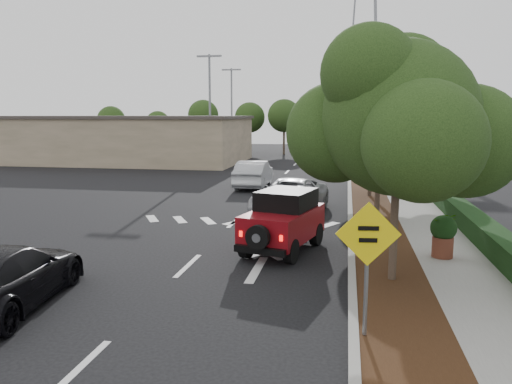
% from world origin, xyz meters
% --- Properties ---
extents(ground, '(120.00, 120.00, 0.00)m').
position_xyz_m(ground, '(0.00, 0.00, 0.00)').
color(ground, black).
rests_on(ground, ground).
extents(curb, '(0.20, 70.00, 0.15)m').
position_xyz_m(curb, '(4.60, 12.00, 0.07)').
color(curb, '#9E9B93').
rests_on(curb, ground).
extents(planting_strip, '(1.80, 70.00, 0.12)m').
position_xyz_m(planting_strip, '(5.60, 12.00, 0.06)').
color(planting_strip, black).
rests_on(planting_strip, ground).
extents(sidewalk, '(2.00, 70.00, 0.12)m').
position_xyz_m(sidewalk, '(7.50, 12.00, 0.06)').
color(sidewalk, gray).
rests_on(sidewalk, ground).
extents(hedge, '(0.80, 70.00, 0.80)m').
position_xyz_m(hedge, '(8.90, 12.00, 0.40)').
color(hedge, black).
rests_on(hedge, ground).
extents(commercial_building, '(22.00, 12.00, 4.00)m').
position_xyz_m(commercial_building, '(-16.00, 30.00, 2.00)').
color(commercial_building, '#84765B').
rests_on(commercial_building, ground).
extents(transmission_tower, '(7.00, 4.00, 28.00)m').
position_xyz_m(transmission_tower, '(6.00, 48.00, 0.00)').
color(transmission_tower, slate).
rests_on(transmission_tower, ground).
extents(street_tree_near, '(3.80, 3.80, 5.92)m').
position_xyz_m(street_tree_near, '(5.60, -0.50, 0.00)').
color(street_tree_near, black).
rests_on(street_tree_near, ground).
extents(street_tree_mid, '(3.20, 3.20, 5.32)m').
position_xyz_m(street_tree_mid, '(5.60, 6.50, 0.00)').
color(street_tree_mid, black).
rests_on(street_tree_mid, ground).
extents(street_tree_far, '(3.40, 3.40, 5.62)m').
position_xyz_m(street_tree_far, '(5.60, 13.00, 0.00)').
color(street_tree_far, black).
rests_on(street_tree_far, ground).
extents(light_pole_a, '(2.00, 0.22, 9.00)m').
position_xyz_m(light_pole_a, '(-6.50, 26.00, 0.00)').
color(light_pole_a, slate).
rests_on(light_pole_a, ground).
extents(light_pole_b, '(2.00, 0.22, 9.00)m').
position_xyz_m(light_pole_b, '(-7.50, 38.00, 0.00)').
color(light_pole_b, slate).
rests_on(light_pole_b, ground).
extents(red_jeep, '(2.46, 3.91, 1.92)m').
position_xyz_m(red_jeep, '(2.52, 2.21, 0.97)').
color(red_jeep, black).
rests_on(red_jeep, ground).
extents(silver_suv_ahead, '(3.34, 5.71, 1.49)m').
position_xyz_m(silver_suv_ahead, '(2.00, 8.13, 0.75)').
color(silver_suv_ahead, '#96979D').
rests_on(silver_suv_ahead, ground).
extents(black_suv_oncoming, '(2.59, 5.16, 1.44)m').
position_xyz_m(black_suv_oncoming, '(-3.04, -3.74, 0.72)').
color(black_suv_oncoming, black).
rests_on(black_suv_oncoming, ground).
extents(silver_sedan_oncoming, '(1.74, 4.83, 1.59)m').
position_xyz_m(silver_sedan_oncoming, '(-1.02, 15.72, 0.79)').
color(silver_sedan_oncoming, '#B3B5BB').
rests_on(silver_sedan_oncoming, ground).
extents(parked_suv, '(4.27, 2.44, 1.37)m').
position_xyz_m(parked_suv, '(-10.12, 25.92, 0.68)').
color(parked_suv, '#A1A5A8').
rests_on(parked_suv, ground).
extents(speed_hump_sign, '(1.20, 0.17, 2.57)m').
position_xyz_m(speed_hump_sign, '(4.80, -4.02, 1.78)').
color(speed_hump_sign, slate).
rests_on(speed_hump_sign, ground).
extents(terracotta_planter, '(0.76, 0.76, 1.32)m').
position_xyz_m(terracotta_planter, '(7.22, 1.77, 0.89)').
color(terracotta_planter, brown).
rests_on(terracotta_planter, ground).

